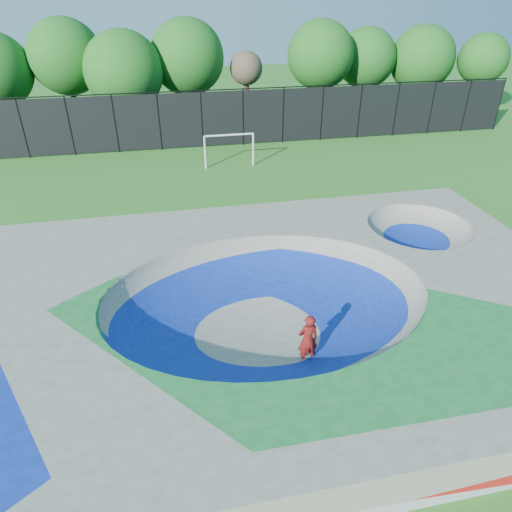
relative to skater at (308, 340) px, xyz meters
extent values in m
plane|color=#26651C|center=(-0.88, 1.94, -0.91)|extent=(120.00, 120.00, 0.00)
cube|color=gray|center=(-0.88, 1.94, -0.16)|extent=(22.00, 14.00, 1.50)
imported|color=red|center=(0.00, 0.00, 0.00)|extent=(0.69, 0.48, 1.82)
cube|color=black|center=(0.00, 0.00, -0.89)|extent=(0.78, 0.23, 0.05)
cylinder|color=silver|center=(-1.19, 18.39, 0.14)|extent=(0.12, 0.12, 2.10)
cylinder|color=silver|center=(1.96, 18.39, 0.14)|extent=(0.12, 0.12, 2.10)
cylinder|color=silver|center=(0.39, 18.39, 1.19)|extent=(3.15, 0.12, 0.12)
cylinder|color=black|center=(-12.88, 22.94, 1.09)|extent=(0.09, 0.09, 4.00)
cylinder|color=black|center=(-9.88, 22.94, 1.09)|extent=(0.09, 0.09, 4.00)
cylinder|color=black|center=(-6.88, 22.94, 1.09)|extent=(0.09, 0.09, 4.00)
cylinder|color=black|center=(-3.88, 22.94, 1.09)|extent=(0.09, 0.09, 4.00)
cylinder|color=black|center=(-0.88, 22.94, 1.09)|extent=(0.09, 0.09, 4.00)
cylinder|color=black|center=(2.12, 22.94, 1.09)|extent=(0.09, 0.09, 4.00)
cylinder|color=black|center=(5.12, 22.94, 1.09)|extent=(0.09, 0.09, 4.00)
cylinder|color=black|center=(8.12, 22.94, 1.09)|extent=(0.09, 0.09, 4.00)
cylinder|color=black|center=(11.12, 22.94, 1.09)|extent=(0.09, 0.09, 4.00)
cylinder|color=black|center=(14.12, 22.94, 1.09)|extent=(0.09, 0.09, 4.00)
cylinder|color=black|center=(17.12, 22.94, 1.09)|extent=(0.09, 0.09, 4.00)
cylinder|color=black|center=(20.12, 22.94, 1.09)|extent=(0.09, 0.09, 4.00)
cylinder|color=black|center=(23.12, 22.94, 1.09)|extent=(0.09, 0.09, 4.00)
cube|color=black|center=(-0.88, 22.94, 1.09)|extent=(48.00, 0.03, 3.80)
cylinder|color=black|center=(-0.88, 22.94, 3.09)|extent=(48.00, 0.08, 0.08)
cylinder|color=#453022|center=(-15.31, 28.59, 0.56)|extent=(0.44, 0.44, 2.94)
cylinder|color=#453022|center=(-10.28, 29.10, 0.88)|extent=(0.44, 0.44, 3.59)
sphere|color=#175717|center=(-10.28, 29.10, 4.75)|extent=(5.53, 5.53, 5.53)
cylinder|color=#453022|center=(-6.07, 26.81, 0.43)|extent=(0.44, 0.44, 2.68)
sphere|color=#175717|center=(-6.07, 26.81, 3.94)|extent=(5.77, 5.77, 5.77)
cylinder|color=#453022|center=(-1.26, 28.35, 0.76)|extent=(0.44, 0.44, 3.35)
sphere|color=#175717|center=(-1.26, 28.35, 4.58)|extent=(5.70, 5.70, 5.70)
cylinder|color=#453022|center=(3.32, 28.04, 0.84)|extent=(0.44, 0.44, 3.50)
sphere|color=brown|center=(3.32, 28.04, 3.69)|extent=(2.60, 2.60, 2.60)
cylinder|color=#453022|center=(9.33, 27.62, 0.83)|extent=(0.44, 0.44, 3.49)
sphere|color=#175717|center=(9.33, 27.62, 4.57)|extent=(5.31, 5.31, 5.31)
cylinder|color=#453022|center=(13.87, 28.88, 0.65)|extent=(0.44, 0.44, 3.12)
sphere|color=#175717|center=(13.87, 28.88, 4.06)|extent=(4.92, 4.92, 4.92)
cylinder|color=#453022|center=(18.70, 28.30, 0.51)|extent=(0.44, 0.44, 2.85)
sphere|color=#175717|center=(18.70, 28.30, 3.97)|extent=(5.42, 5.42, 5.42)
cylinder|color=#453022|center=(23.48, 26.75, 0.78)|extent=(0.44, 0.44, 3.38)
sphere|color=#175717|center=(23.48, 26.75, 4.02)|extent=(4.12, 4.12, 4.12)
camera|label=1|loc=(-3.71, -10.17, 9.36)|focal=32.00mm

